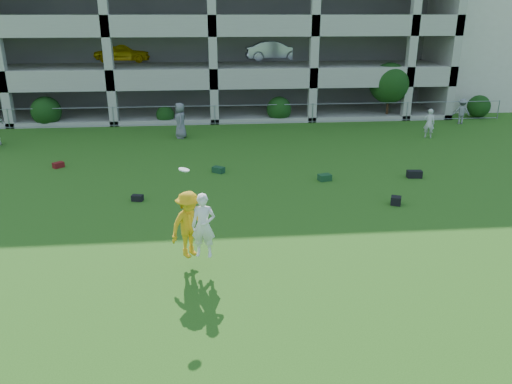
{
  "coord_description": "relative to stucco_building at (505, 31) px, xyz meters",
  "views": [
    {
      "loc": [
        -0.32,
        -10.97,
        6.51
      ],
      "look_at": [
        1.0,
        3.0,
        1.4
      ],
      "focal_mm": 35.0,
      "sensor_mm": 36.0,
      "label": 1
    }
  ],
  "objects": [
    {
      "name": "stucco_building",
      "position": [
        0.0,
        0.0,
        0.0
      ],
      "size": [
        16.0,
        14.0,
        10.0
      ],
      "primitive_type": "cube",
      "color": "beige",
      "rests_on": "ground"
    },
    {
      "name": "bag_black_b",
      "position": [
        -26.03,
        -21.7,
        -4.89
      ],
      "size": [
        0.45,
        0.34,
        0.22
      ],
      "primitive_type": "cube",
      "rotation": [
        0.0,
        0.0,
        -0.24
      ],
      "color": "black",
      "rests_on": "ground"
    },
    {
      "name": "fence",
      "position": [
        -23.0,
        -9.0,
        -4.39
      ],
      "size": [
        36.06,
        0.06,
        1.2
      ],
      "color": "gray",
      "rests_on": "ground"
    },
    {
      "name": "ground",
      "position": [
        -23.0,
        -28.0,
        -5.0
      ],
      "size": [
        100.0,
        100.0,
        0.0
      ],
      "primitive_type": "plane",
      "color": "#235114",
      "rests_on": "ground"
    },
    {
      "name": "bystander_e",
      "position": [
        -11.5,
        -13.39,
        -4.21
      ],
      "size": [
        0.68,
        0.58,
        1.58
      ],
      "primitive_type": "imported",
      "rotation": [
        0.0,
        0.0,
        2.74
      ],
      "color": "silver",
      "rests_on": "ground"
    },
    {
      "name": "bag_green_g",
      "position": [
        -23.01,
        -18.59,
        -4.88
      ],
      "size": [
        0.58,
        0.54,
        0.25
      ],
      "primitive_type": "cube",
      "rotation": [
        0.0,
        0.0,
        -0.67
      ],
      "color": "#12331E",
      "rests_on": "ground"
    },
    {
      "name": "bag_red_f",
      "position": [
        -30.02,
        -17.21,
        -4.88
      ],
      "size": [
        0.52,
        0.52,
        0.24
      ],
      "primitive_type": "cube",
      "rotation": [
        0.0,
        0.0,
        0.78
      ],
      "color": "#590F0F",
      "rests_on": "ground"
    },
    {
      "name": "shrub_row",
      "position": [
        -18.41,
        -8.3,
        -3.49
      ],
      "size": [
        34.38,
        2.52,
        3.5
      ],
      "color": "#163D11",
      "rests_on": "ground"
    },
    {
      "name": "parking_garage",
      "position": [
        -23.0,
        -0.3,
        1.01
      ],
      "size": [
        30.0,
        14.0,
        12.0
      ],
      "color": "#9E998C",
      "rests_on": "ground"
    },
    {
      "name": "bag_green_c",
      "position": [
        -18.73,
        -20.06,
        -4.87
      ],
      "size": [
        0.57,
        0.47,
        0.26
      ],
      "primitive_type": "cube",
      "rotation": [
        0.0,
        0.0,
        0.26
      ],
      "color": "#13361E",
      "rests_on": "ground"
    },
    {
      "name": "bag_black_e",
      "position": [
        -14.94,
        -20.04,
        -4.85
      ],
      "size": [
        0.63,
        0.36,
        0.3
      ],
      "primitive_type": "cube",
      "rotation": [
        0.0,
        0.0,
        -0.1
      ],
      "color": "black",
      "rests_on": "ground"
    },
    {
      "name": "crate_d",
      "position": [
        -16.8,
        -22.94,
        -4.85
      ],
      "size": [
        0.46,
        0.46,
        0.3
      ],
      "primitive_type": "cube",
      "rotation": [
        0.0,
        0.0,
        -0.4
      ],
      "color": "black",
      "rests_on": "ground"
    },
    {
      "name": "frisbee_contest",
      "position": [
        -23.86,
        -26.88,
        -3.77
      ],
      "size": [
        1.4,
        1.29,
        2.56
      ],
      "color": "gold",
      "rests_on": "ground"
    },
    {
      "name": "bystander_c",
      "position": [
        -24.89,
        -12.17,
        -4.05
      ],
      "size": [
        0.75,
        1.02,
        1.9
      ],
      "primitive_type": "imported",
      "rotation": [
        0.0,
        0.0,
        -1.41
      ],
      "color": "slate",
      "rests_on": "ground"
    },
    {
      "name": "bystander_f",
      "position": [
        -8.04,
        -10.14,
        -4.23
      ],
      "size": [
        1.09,
        0.78,
        1.53
      ],
      "primitive_type": "imported",
      "rotation": [
        0.0,
        0.0,
        2.91
      ],
      "color": "slate",
      "rests_on": "ground"
    }
  ]
}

